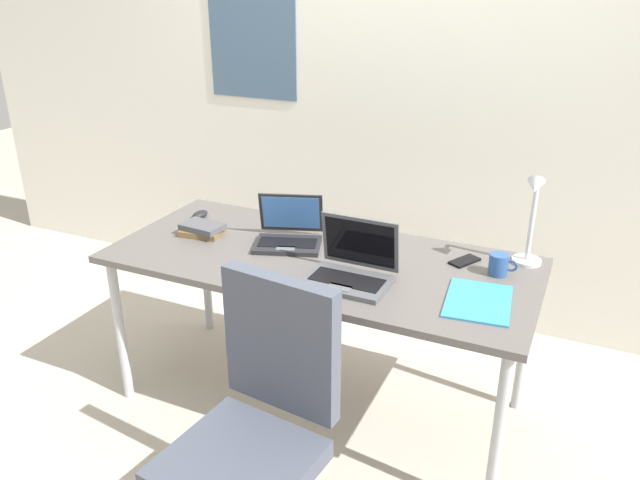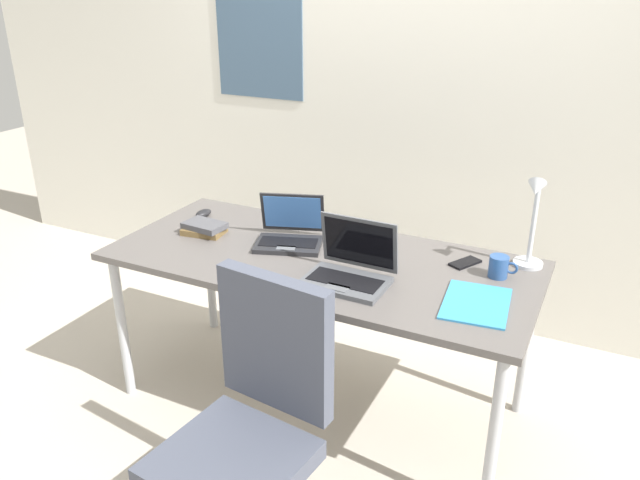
% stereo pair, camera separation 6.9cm
% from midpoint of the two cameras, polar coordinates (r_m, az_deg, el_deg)
% --- Properties ---
extents(ground_plane, '(12.00, 12.00, 0.00)m').
position_cam_midpoint_polar(ground_plane, '(3.02, -0.68, -14.46)').
color(ground_plane, '#B7AD9E').
extents(wall_back, '(6.00, 0.13, 2.60)m').
position_cam_midpoint_polar(wall_back, '(3.46, 7.21, 13.97)').
color(wall_back, silver).
rests_on(wall_back, ground_plane).
extents(desk, '(1.80, 0.80, 0.74)m').
position_cam_midpoint_polar(desk, '(2.66, -0.75, -2.72)').
color(desk, '#595451').
rests_on(desk, ground_plane).
extents(desk_lamp, '(0.12, 0.18, 0.40)m').
position_cam_midpoint_polar(desk_lamp, '(2.61, 18.04, 1.66)').
color(desk_lamp, silver).
rests_on(desk_lamp, desk).
extents(laptop_near_lamp, '(0.32, 0.26, 0.24)m').
position_cam_midpoint_polar(laptop_near_lamp, '(2.42, 2.03, -2.71)').
color(laptop_near_lamp, '#515459').
rests_on(laptop_near_lamp, desk).
extents(laptop_front_right, '(0.35, 0.33, 0.21)m').
position_cam_midpoint_polar(laptop_front_right, '(2.76, -3.59, 0.49)').
color(laptop_front_right, '#232326').
rests_on(laptop_front_right, desk).
extents(computer_mouse, '(0.06, 0.10, 0.03)m').
position_cam_midpoint_polar(computer_mouse, '(3.12, -11.53, 2.30)').
color(computer_mouse, black).
rests_on(computer_mouse, desk).
extents(cell_phone, '(0.12, 0.15, 0.01)m').
position_cam_midpoint_polar(cell_phone, '(2.65, 12.35, -1.89)').
color(cell_phone, black).
rests_on(cell_phone, desk).
extents(book_stack, '(0.20, 0.15, 0.05)m').
position_cam_midpoint_polar(book_stack, '(2.91, -11.36, 0.97)').
color(book_stack, brown).
rests_on(book_stack, desk).
extents(paper_folder_far_corner, '(0.26, 0.33, 0.01)m').
position_cam_midpoint_polar(paper_folder_far_corner, '(2.35, 13.45, -5.47)').
color(paper_folder_far_corner, '#338CC6').
rests_on(paper_folder_far_corner, desk).
extents(coffee_mug, '(0.11, 0.08, 0.09)m').
position_cam_midpoint_polar(coffee_mug, '(2.56, 15.31, -2.18)').
color(coffee_mug, '#2D518C').
rests_on(coffee_mug, desk).
extents(office_chair, '(0.52, 0.56, 0.97)m').
position_cam_midpoint_polar(office_chair, '(2.17, -7.02, -18.85)').
color(office_chair, black).
rests_on(office_chair, ground_plane).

